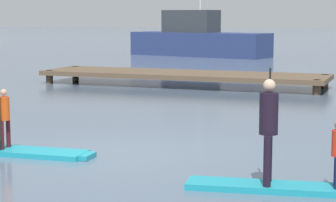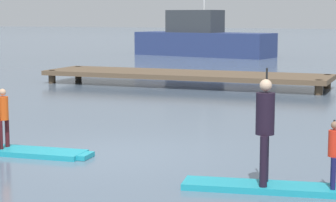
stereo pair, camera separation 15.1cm
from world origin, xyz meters
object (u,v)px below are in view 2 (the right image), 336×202
at_px(paddleboard_near, 4,150).
at_px(paddler_child_solo, 3,115).
at_px(paddler_adult, 265,124).
at_px(motor_boat_small_navy, 202,40).
at_px(paddler_child_front, 334,151).
at_px(paddleboard_far, 283,188).

relative_size(paddleboard_near, paddler_child_solo, 3.15).
distance_m(paddler_child_solo, paddler_adult, 5.53).
distance_m(paddleboard_near, motor_boat_small_navy, 31.27).
xyz_separation_m(paddler_adult, motor_boat_small_navy, (-11.46, 31.52, 0.05)).
bearing_deg(paddler_child_solo, paddleboard_near, 147.99).
height_order(paddleboard_near, paddler_child_solo, paddler_child_solo).
bearing_deg(paddleboard_near, paddler_child_front, -5.91).
bearing_deg(paddler_child_front, paddler_child_solo, 174.16).
distance_m(paddleboard_near, paddleboard_far, 5.83).
height_order(paddler_child_front, motor_boat_small_navy, motor_boat_small_navy).
distance_m(paddleboard_near, paddler_child_solo, 0.72).
bearing_deg(paddler_child_solo, motor_boat_small_navy, 101.07).
height_order(paddleboard_far, paddler_adult, paddler_adult).
bearing_deg(paddler_child_front, paddler_adult, -170.42).
xyz_separation_m(paddleboard_near, paddleboard_far, (5.77, -0.81, 0.00)).
height_order(paddleboard_near, motor_boat_small_navy, motor_boat_small_navy).
relative_size(paddler_child_solo, paddler_child_front, 1.15).
bearing_deg(paddleboard_near, paddler_child_solo, -32.01).
xyz_separation_m(paddleboard_near, paddler_child_front, (6.51, -0.67, 0.62)).
bearing_deg(paddler_adult, paddleboard_near, 171.19).
height_order(paddler_child_solo, paddler_child_front, paddler_child_solo).
bearing_deg(paddler_adult, paddler_child_solo, 171.26).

